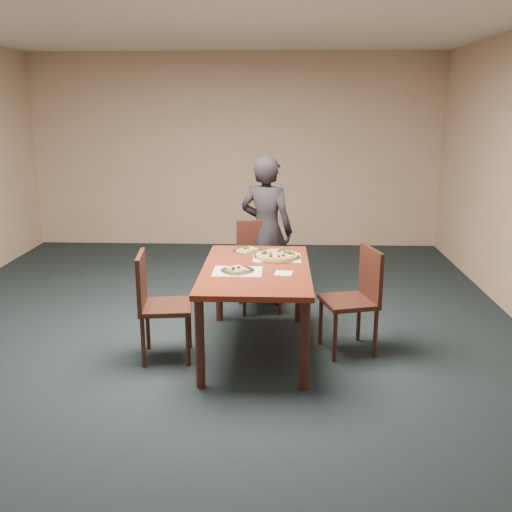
{
  "coord_description": "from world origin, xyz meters",
  "views": [
    {
      "loc": [
        0.64,
        -4.46,
        2.08
      ],
      "look_at": [
        0.46,
        0.13,
        0.85
      ],
      "focal_mm": 40.0,
      "sensor_mm": 36.0,
      "label": 1
    }
  ],
  "objects_px": {
    "chair_far": "(258,260)",
    "chair_right": "(357,294)",
    "slice_plate_far": "(247,250)",
    "slice_plate_near": "(237,270)",
    "pizza_pan": "(277,255)",
    "dining_table": "(256,278)",
    "chair_left": "(156,300)",
    "diner": "(266,231)"
  },
  "relations": [
    {
      "from": "chair_far",
      "to": "chair_right",
      "type": "distance_m",
      "value": 1.38
    },
    {
      "from": "chair_far",
      "to": "slice_plate_far",
      "type": "height_order",
      "value": "chair_far"
    },
    {
      "from": "slice_plate_near",
      "to": "slice_plate_far",
      "type": "relative_size",
      "value": 1.0
    },
    {
      "from": "chair_far",
      "to": "pizza_pan",
      "type": "xyz_separation_m",
      "value": [
        0.2,
        -0.78,
        0.26
      ]
    },
    {
      "from": "dining_table",
      "to": "chair_far",
      "type": "relative_size",
      "value": 1.65
    },
    {
      "from": "dining_table",
      "to": "chair_left",
      "type": "xyz_separation_m",
      "value": [
        -0.82,
        -0.18,
        -0.14
      ]
    },
    {
      "from": "chair_right",
      "to": "chair_far",
      "type": "bearing_deg",
      "value": -155.3
    },
    {
      "from": "chair_left",
      "to": "slice_plate_near",
      "type": "height_order",
      "value": "chair_left"
    },
    {
      "from": "pizza_pan",
      "to": "slice_plate_near",
      "type": "xyz_separation_m",
      "value": [
        -0.32,
        -0.44,
        -0.01
      ]
    },
    {
      "from": "dining_table",
      "to": "slice_plate_near",
      "type": "relative_size",
      "value": 5.36
    },
    {
      "from": "diner",
      "to": "pizza_pan",
      "type": "xyz_separation_m",
      "value": [
        0.12,
        -0.96,
        -0.01
      ]
    },
    {
      "from": "chair_far",
      "to": "diner",
      "type": "height_order",
      "value": "diner"
    },
    {
      "from": "chair_left",
      "to": "slice_plate_far",
      "type": "relative_size",
      "value": 3.25
    },
    {
      "from": "chair_far",
      "to": "diner",
      "type": "bearing_deg",
      "value": 55.13
    },
    {
      "from": "chair_far",
      "to": "chair_right",
      "type": "height_order",
      "value": "same"
    },
    {
      "from": "chair_right",
      "to": "pizza_pan",
      "type": "bearing_deg",
      "value": -127.27
    },
    {
      "from": "pizza_pan",
      "to": "slice_plate_far",
      "type": "relative_size",
      "value": 1.47
    },
    {
      "from": "diner",
      "to": "chair_right",
      "type": "bearing_deg",
      "value": 143.45
    },
    {
      "from": "chair_left",
      "to": "slice_plate_near",
      "type": "xyz_separation_m",
      "value": [
        0.67,
        0.06,
        0.25
      ]
    },
    {
      "from": "dining_table",
      "to": "pizza_pan",
      "type": "height_order",
      "value": "pizza_pan"
    },
    {
      "from": "chair_far",
      "to": "slice_plate_near",
      "type": "relative_size",
      "value": 3.25
    },
    {
      "from": "chair_right",
      "to": "pizza_pan",
      "type": "height_order",
      "value": "chair_right"
    },
    {
      "from": "dining_table",
      "to": "pizza_pan",
      "type": "xyz_separation_m",
      "value": [
        0.18,
        0.32,
        0.12
      ]
    },
    {
      "from": "chair_left",
      "to": "diner",
      "type": "height_order",
      "value": "diner"
    },
    {
      "from": "slice_plate_near",
      "to": "dining_table",
      "type": "bearing_deg",
      "value": 40.41
    },
    {
      "from": "diner",
      "to": "slice_plate_far",
      "type": "bearing_deg",
      "value": 98.45
    },
    {
      "from": "chair_far",
      "to": "pizza_pan",
      "type": "relative_size",
      "value": 2.21
    },
    {
      "from": "chair_left",
      "to": "chair_right",
      "type": "bearing_deg",
      "value": -89.58
    },
    {
      "from": "chair_left",
      "to": "chair_right",
      "type": "relative_size",
      "value": 1.0
    },
    {
      "from": "dining_table",
      "to": "chair_right",
      "type": "distance_m",
      "value": 0.88
    },
    {
      "from": "dining_table",
      "to": "slice_plate_far",
      "type": "distance_m",
      "value": 0.55
    },
    {
      "from": "pizza_pan",
      "to": "slice_plate_far",
      "type": "height_order",
      "value": "pizza_pan"
    },
    {
      "from": "slice_plate_far",
      "to": "chair_left",
      "type": "bearing_deg",
      "value": -135.33
    },
    {
      "from": "slice_plate_near",
      "to": "slice_plate_far",
      "type": "height_order",
      "value": "same"
    },
    {
      "from": "chair_right",
      "to": "diner",
      "type": "distance_m",
      "value": 1.5
    },
    {
      "from": "dining_table",
      "to": "chair_right",
      "type": "xyz_separation_m",
      "value": [
        0.86,
        0.04,
        -0.14
      ]
    },
    {
      "from": "chair_left",
      "to": "diner",
      "type": "xyz_separation_m",
      "value": [
        0.88,
        1.46,
        0.27
      ]
    },
    {
      "from": "chair_right",
      "to": "diner",
      "type": "height_order",
      "value": "diner"
    },
    {
      "from": "chair_right",
      "to": "slice_plate_near",
      "type": "relative_size",
      "value": 3.25
    },
    {
      "from": "dining_table",
      "to": "chair_left",
      "type": "distance_m",
      "value": 0.85
    },
    {
      "from": "chair_far",
      "to": "diner",
      "type": "relative_size",
      "value": 0.58
    },
    {
      "from": "pizza_pan",
      "to": "slice_plate_near",
      "type": "bearing_deg",
      "value": -126.06
    }
  ]
}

